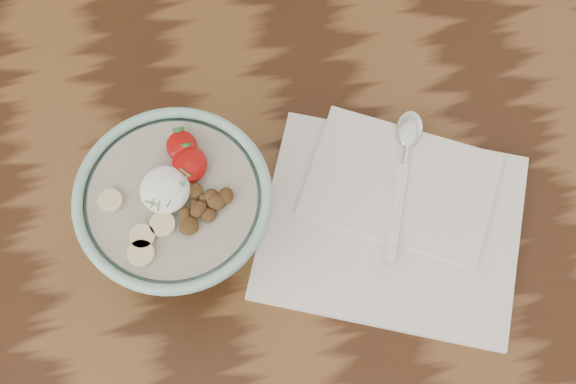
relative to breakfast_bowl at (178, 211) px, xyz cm
name	(u,v)px	position (x,y,z in cm)	size (l,w,h in cm)	color
table	(343,235)	(18.97, -1.32, -16.22)	(160.00, 90.00, 75.00)	black
breakfast_bowl	(178,211)	(0.00, 0.00, 0.00)	(20.56, 20.56, 13.50)	#86B4A1
napkin	(393,218)	(23.68, -3.57, -6.18)	(35.97, 33.16, 1.78)	silver
spoon	(406,149)	(27.08, 3.91, -4.73)	(9.35, 18.29, 0.99)	silver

